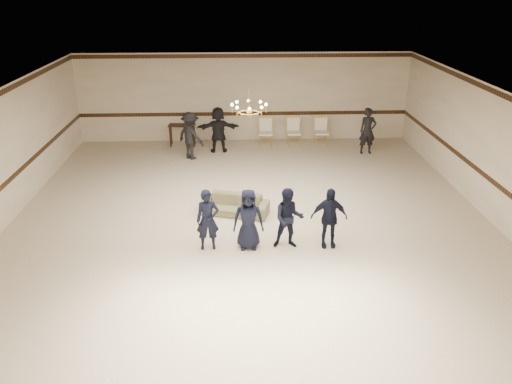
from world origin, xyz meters
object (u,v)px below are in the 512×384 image
chandelier (249,100)px  banquet_chair_left (266,133)px  adult_left (191,136)px  boy_a (208,220)px  banquet_chair_right (321,132)px  console_table (182,135)px  boy_b (248,219)px  adult_mid (218,130)px  boy_c (289,218)px  settee (235,205)px  boy_d (329,218)px  adult_right (368,131)px  banquet_chair_mid (294,133)px

chandelier → banquet_chair_left: chandelier is taller
adult_left → chandelier: bearing=153.7°
boy_a → banquet_chair_right: (3.75, 7.43, -0.21)m
chandelier → console_table: bearing=112.7°
boy_b → adult_mid: (-0.83, 6.89, 0.09)m
boy_c → adult_left: (-2.63, 6.19, 0.09)m
boy_c → adult_mid: (-1.73, 6.89, 0.09)m
settee → banquet_chair_right: size_ratio=1.74×
adult_left → banquet_chair_left: bearing=-115.5°
boy_b → boy_d: (1.80, 0.00, 0.00)m
adult_right → console_table: size_ratio=1.69×
adult_right → banquet_chair_right: (-1.42, 0.94, -0.30)m
banquet_chair_mid → boy_c: bearing=-97.2°
banquet_chair_right → boy_b: bearing=-109.8°
banquet_chair_right → boy_a: bearing=-115.6°
adult_left → banquet_chair_mid: size_ratio=1.61×
banquet_chair_right → adult_right: bearing=-32.3°
banquet_chair_mid → console_table: banquet_chair_mid is taller
chandelier → console_table: (-2.24, 5.37, -2.48)m
settee → banquet_chair_left: size_ratio=1.74×
boy_b → adult_right: bearing=57.2°
adult_mid → console_table: 1.57m
boy_a → boy_c: (1.80, 0.00, 0.00)m
adult_left → adult_mid: size_ratio=1.00×
adult_left → banquet_chair_mid: 3.80m
boy_b → banquet_chair_mid: (1.85, 7.43, -0.21)m
settee → adult_right: bearing=61.5°
settee → adult_right: 6.58m
boy_a → console_table: size_ratio=1.50×
boy_d → adult_right: 6.95m
boy_c → console_table: 8.22m
banquet_chair_mid → console_table: bearing=177.3°
adult_right → boy_a: bearing=-133.6°
banquet_chair_left → boy_d: bearing=-78.9°
boy_c → banquet_chair_left: size_ratio=1.42×
adult_mid → chandelier: bearing=98.3°
chandelier → console_table: 6.33m
boy_b → adult_mid: adult_mid is taller
banquet_chair_left → banquet_chair_mid: same height
adult_mid → boy_b: bearing=93.9°
boy_a → boy_b: same height
boy_a → banquet_chair_right: size_ratio=1.42×
adult_mid → console_table: size_ratio=1.69×
boy_d → console_table: size_ratio=1.50×
settee → adult_right: (4.57, 4.70, 0.54)m
boy_a → console_table: 7.74m
boy_a → boy_b: 0.90m
settee → banquet_chair_right: 6.47m
banquet_chair_left → boy_b: bearing=-92.7°
adult_left → adult_mid: same height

